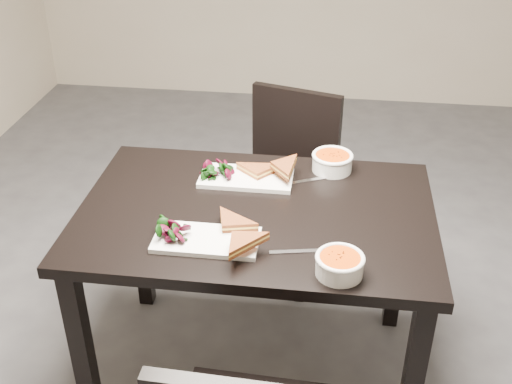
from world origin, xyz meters
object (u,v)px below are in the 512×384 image
soup_bowl_near (340,264)px  plate_far (246,178)px  table (256,234)px  plate_near (206,240)px  soup_bowl_far (332,161)px  chair_far (286,173)px

soup_bowl_near → plate_far: (-0.35, 0.50, -0.03)m
table → plate_far: size_ratio=3.57×
soup_bowl_near → plate_near: bearing=165.9°
plate_near → plate_far: same height
soup_bowl_far → soup_bowl_near: bearing=-86.5°
table → plate_far: bearing=107.5°
chair_far → plate_near: chair_far is taller
soup_bowl_near → soup_bowl_far: soup_bowl_far is taller
plate_near → soup_bowl_near: size_ratio=2.28×
chair_far → plate_far: size_ratio=2.53×
chair_far → soup_bowl_near: 1.11m
table → soup_bowl_far: 0.42m
plate_far → soup_bowl_far: (0.31, 0.12, 0.03)m
soup_bowl_far → plate_far: bearing=-159.4°
plate_near → soup_bowl_far: size_ratio=2.13×
table → soup_bowl_near: soup_bowl_near is taller
plate_near → plate_far: size_ratio=0.98×
table → chair_far: 0.75m
chair_far → plate_far: 0.61m
plate_near → plate_far: bearing=80.5°
table → plate_near: 0.27m
table → plate_far: (-0.06, 0.19, 0.11)m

